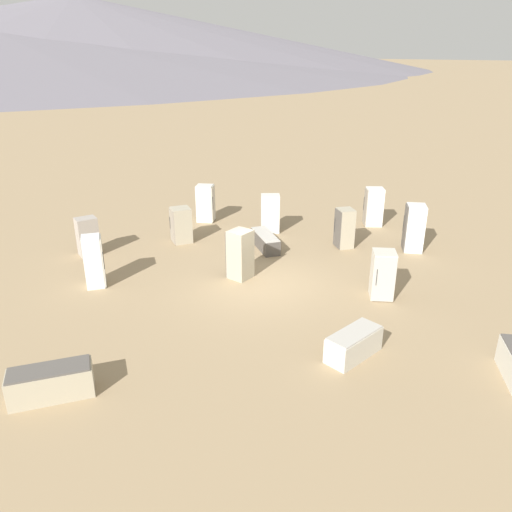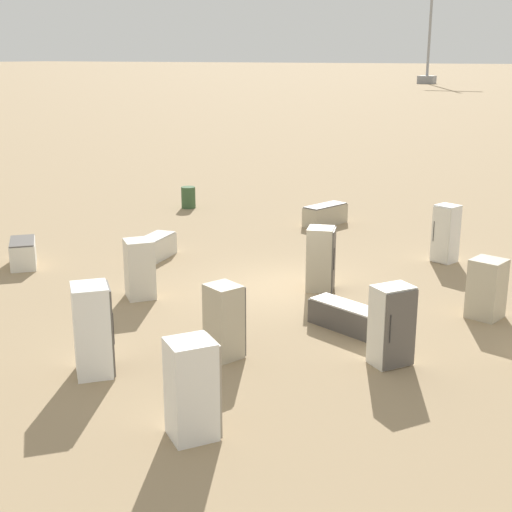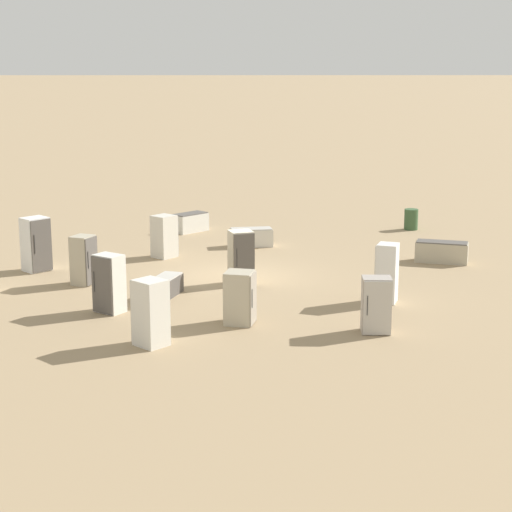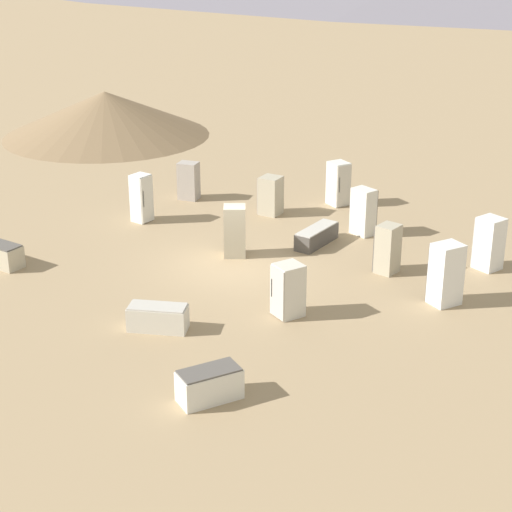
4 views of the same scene
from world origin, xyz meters
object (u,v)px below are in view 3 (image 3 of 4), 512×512
object	(u,v)px
discarded_fridge_5	(109,284)
discarded_fridge_8	(150,313)
discarded_fridge_1	(251,237)
discarded_fridge_7	(241,257)
discarded_fridge_4	(376,305)
discarded_fridge_2	(84,260)
discarded_fridge_0	(162,288)
rusty_barrel	(411,219)
discarded_fridge_9	(442,252)
discarded_fridge_11	(36,244)
discarded_fridge_10	(190,222)
discarded_fridge_13	(164,236)
discarded_fridge_12	(387,273)
discarded_fridge_3	(240,298)

from	to	relation	value
discarded_fridge_5	discarded_fridge_8	distance (m)	3.26
discarded_fridge_1	discarded_fridge_7	xyz separation A→B (m)	(-5.65, 0.37, 0.50)
discarded_fridge_4	discarded_fridge_1	bearing A→B (deg)	-71.14
discarded_fridge_2	discarded_fridge_0	bearing A→B (deg)	79.73
rusty_barrel	discarded_fridge_9	bearing A→B (deg)	179.20
discarded_fridge_11	discarded_fridge_10	bearing A→B (deg)	-170.07
discarded_fridge_4	discarded_fridge_10	distance (m)	14.82
discarded_fridge_10	discarded_fridge_13	xyz separation A→B (m)	(-4.79, 0.63, 0.38)
discarded_fridge_7	rusty_barrel	xyz separation A→B (m)	(8.93, -7.09, -0.41)
discarded_fridge_0	discarded_fridge_11	xyz separation A→B (m)	(3.50, 4.52, 0.61)
discarded_fridge_12	discarded_fridge_8	bearing A→B (deg)	140.32
rusty_barrel	discarded_fridge_2	bearing A→B (deg)	126.59
rusty_barrel	discarded_fridge_3	bearing A→B (deg)	151.69
discarded_fridge_7	discarded_fridge_11	size ratio (longest dim) A/B	0.93
discarded_fridge_2	rusty_barrel	world-z (taller)	discarded_fridge_2
discarded_fridge_10	discarded_fridge_1	bearing A→B (deg)	-4.43
discarded_fridge_0	discarded_fridge_12	size ratio (longest dim) A/B	1.16
discarded_fridge_2	discarded_fridge_9	xyz separation A→B (m)	(2.88, -11.96, -0.41)
discarded_fridge_4	discarded_fridge_11	world-z (taller)	discarded_fridge_11
discarded_fridge_4	discarded_fridge_5	size ratio (longest dim) A/B	0.89
discarded_fridge_11	discarded_fridge_7	bearing A→B (deg)	120.02
discarded_fridge_13	discarded_fridge_10	bearing A→B (deg)	123.92
discarded_fridge_5	discarded_fridge_11	size ratio (longest dim) A/B	0.90
discarded_fridge_3	discarded_fridge_13	world-z (taller)	discarded_fridge_13
discarded_fridge_1	discarded_fridge_9	world-z (taller)	discarded_fridge_9
discarded_fridge_5	rusty_barrel	world-z (taller)	discarded_fridge_5
discarded_fridge_8	discarded_fridge_1	bearing A→B (deg)	31.31
discarded_fridge_4	discarded_fridge_7	distance (m)	6.18
discarded_fridge_4	discarded_fridge_12	bearing A→B (deg)	-101.65
discarded_fridge_0	discarded_fridge_4	distance (m)	6.77
discarded_fridge_2	rusty_barrel	size ratio (longest dim) A/B	1.79
discarded_fridge_0	discarded_fridge_2	distance (m)	3.14
discarded_fridge_7	discarded_fridge_9	distance (m)	7.59
discarded_fridge_10	discarded_fridge_11	bearing A→B (deg)	-79.43
rusty_barrel	discarded_fridge_13	bearing A→B (deg)	117.37
discarded_fridge_1	discarded_fridge_2	xyz separation A→B (m)	(-5.66, 5.32, 0.43)
discarded_fridge_12	rusty_barrel	size ratio (longest dim) A/B	2.01
discarded_fridge_0	discarded_fridge_2	world-z (taller)	discarded_fridge_2
discarded_fridge_3	discarded_fridge_5	world-z (taller)	discarded_fridge_5
discarded_fridge_9	discarded_fridge_10	world-z (taller)	discarded_fridge_10
discarded_fridge_11	discarded_fridge_13	size ratio (longest dim) A/B	1.19
discarded_fridge_1	discarded_fridge_10	distance (m)	3.88
discarded_fridge_1	discarded_fridge_13	distance (m)	3.65
discarded_fridge_2	discarded_fridge_12	xyz separation A→B (m)	(-2.20, -9.18, 0.09)
discarded_fridge_4	discarded_fridge_13	world-z (taller)	discarded_fridge_13
discarded_fridge_13	discarded_fridge_4	bearing A→B (deg)	-13.50
discarded_fridge_5	discarded_fridge_7	xyz separation A→B (m)	(3.14, -3.67, 0.02)
discarded_fridge_12	discarded_fridge_10	bearing A→B (deg)	50.01
discarded_fridge_3	discarded_fridge_11	distance (m)	9.15
discarded_fridge_3	discarded_fridge_10	size ratio (longest dim) A/B	0.93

